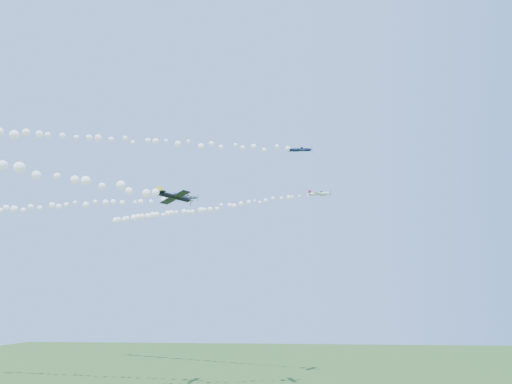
# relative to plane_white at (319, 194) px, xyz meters

# --- Properties ---
(plane_white) EXTENTS (6.60, 6.97, 2.47)m
(plane_white) POSITION_rel_plane_white_xyz_m (0.00, 0.00, 0.00)
(plane_white) COLOR white
(smoke_trail_white) EXTENTS (70.97, 31.74, 2.87)m
(smoke_trail_white) POSITION_rel_plane_white_xyz_m (-37.23, 15.91, -0.29)
(smoke_trail_white) COLOR white
(plane_navy) EXTENTS (6.29, 6.48, 2.11)m
(plane_navy) POSITION_rel_plane_white_xyz_m (-5.60, -23.91, 4.28)
(plane_navy) COLOR #0B1633
(smoke_trail_navy) EXTENTS (75.33, 22.33, 2.53)m
(smoke_trail_navy) POSITION_rel_plane_white_xyz_m (-45.04, -34.72, 4.06)
(smoke_trail_navy) COLOR white
(plane_grey) EXTENTS (6.54, 6.95, 2.38)m
(plane_grey) POSITION_rel_plane_white_xyz_m (-32.23, -20.79, -5.44)
(plane_grey) COLOR #3E485A
(smoke_trail_grey) EXTENTS (75.93, 12.76, 3.01)m
(smoke_trail_grey) POSITION_rel_plane_white_xyz_m (-72.12, -15.16, -5.83)
(smoke_trail_grey) COLOR white
(plane_black) EXTENTS (6.80, 6.66, 2.58)m
(plane_black) POSITION_rel_plane_white_xyz_m (-28.66, -41.77, -10.62)
(plane_black) COLOR black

